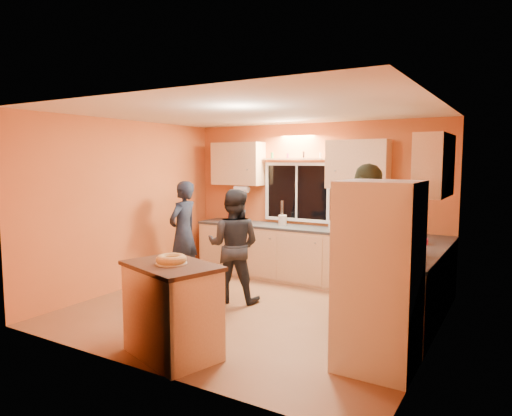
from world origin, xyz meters
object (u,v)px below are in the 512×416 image
Objects in this scene: person_center at (234,245)px; island at (172,309)px; person_right at (364,249)px; person_left at (183,232)px; refrigerator at (379,276)px.

island is at bearing 88.08° from person_center.
person_center is at bearing 98.34° from person_right.
island is at bearing 36.20° from person_left.
person_left is at bearing 157.38° from refrigerator.
person_right is at bearing 64.54° from island.
island is 1.93m from person_center.
island is (-1.87, -0.79, -0.42)m from refrigerator.
person_center is 1.98m from person_right.
refrigerator is 2.57m from person_center.
refrigerator reaches higher than person_center.
refrigerator is 1.13× the size of person_center.
refrigerator reaches higher than person_left.
island is 2.92m from person_left.
person_center is (-2.34, 1.05, -0.11)m from refrigerator.
person_right is at bearing 156.41° from person_center.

